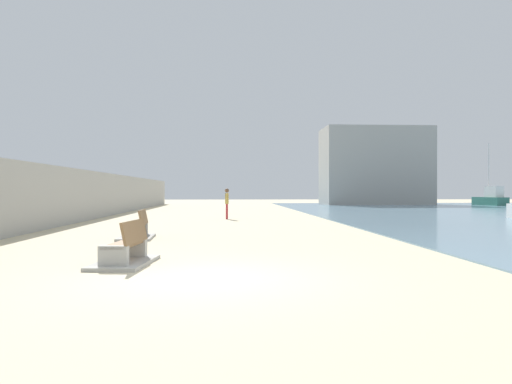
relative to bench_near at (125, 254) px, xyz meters
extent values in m
plane|color=beige|center=(1.82, 16.15, -0.23)|extent=(120.00, 120.00, 0.00)
cube|color=#ADAAA3|center=(-5.68, 16.15, 1.13)|extent=(0.80, 64.00, 2.73)
cube|color=#ADAAA3|center=(-0.10, -0.69, 0.01)|extent=(0.62, 0.26, 0.50)
cube|color=#ADAAA3|center=(0.04, 0.70, 0.01)|extent=(0.62, 0.26, 0.50)
cube|color=olive|center=(-0.03, 0.00, 0.22)|extent=(0.66, 1.64, 0.06)
cube|color=olive|center=(0.20, -0.02, 0.50)|extent=(0.33, 1.61, 0.50)
cube|color=#ADAAA3|center=(-0.03, 0.00, -0.19)|extent=(1.31, 2.20, 0.08)
cube|color=#ADAAA3|center=(-0.82, 5.19, 0.01)|extent=(0.61, 0.23, 0.50)
cube|color=#ADAAA3|center=(-0.88, 6.59, 0.01)|extent=(0.61, 0.23, 0.50)
cube|color=olive|center=(-0.85, 5.89, 0.22)|extent=(0.57, 1.62, 0.06)
cube|color=olive|center=(-0.62, 5.90, 0.50)|extent=(0.24, 1.61, 0.50)
cube|color=#ADAAA3|center=(-0.85, 5.89, -0.19)|extent=(1.20, 2.15, 0.08)
cylinder|color=#B22D33|center=(2.22, 16.74, 0.20)|extent=(0.12, 0.12, 0.87)
cylinder|color=#B22D33|center=(2.23, 16.87, 0.20)|extent=(0.12, 0.12, 0.87)
cube|color=gold|center=(2.23, 16.81, 0.94)|extent=(0.20, 0.33, 0.62)
sphere|color=brown|center=(2.23, 16.81, 1.40)|extent=(0.24, 0.24, 0.24)
cylinder|color=gold|center=(2.21, 16.59, 0.98)|extent=(0.09, 0.09, 0.55)
cylinder|color=gold|center=(2.24, 17.03, 0.98)|extent=(0.09, 0.09, 0.55)
cube|color=#337060|center=(30.66, 40.13, 0.24)|extent=(2.11, 4.32, 0.87)
cube|color=white|center=(30.75, 39.52, 1.28)|extent=(1.31, 1.96, 1.21)
cylinder|color=silver|center=(30.63, 40.34, 3.59)|extent=(0.12, 0.12, 5.83)
cube|color=#9E9E99|center=(19.25, 44.15, 4.16)|extent=(12.00, 6.00, 8.79)
camera|label=1|loc=(2.25, -10.89, 1.40)|focal=34.15mm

